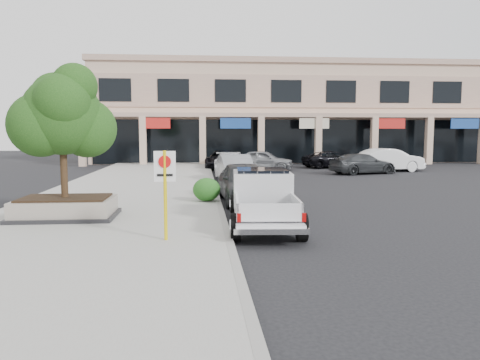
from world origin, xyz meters
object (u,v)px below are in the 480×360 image
(planter_tree, at_px, (67,116))
(curb_car_c, at_px, (230,164))
(curb_car_d, at_px, (223,159))
(lot_car_b, at_px, (388,160))
(pickup_truck, at_px, (264,199))
(lot_car_e, at_px, (383,160))
(curb_car_b, at_px, (236,169))
(lot_car_a, at_px, (264,160))
(lot_car_d, at_px, (333,159))
(no_parking_sign, at_px, (165,183))
(lot_car_c, at_px, (363,164))
(curb_car_a, at_px, (245,182))
(lot_car_f, at_px, (390,160))
(planter, at_px, (65,208))

(planter_tree, bearing_deg, curb_car_c, 68.38)
(curb_car_d, relative_size, lot_car_b, 1.02)
(pickup_truck, xyz_separation_m, lot_car_e, (12.27, 21.09, -0.16))
(planter_tree, distance_m, lot_car_b, 25.03)
(planter_tree, xyz_separation_m, lot_car_e, (18.41, 19.57, -2.71))
(pickup_truck, xyz_separation_m, curb_car_b, (0.11, 12.45, -0.06))
(pickup_truck, xyz_separation_m, lot_car_a, (2.88, 20.90, -0.10))
(lot_car_d, distance_m, lot_car_e, 3.89)
(no_parking_sign, xyz_separation_m, curb_car_c, (2.91, 19.28, -0.90))
(curb_car_d, bearing_deg, lot_car_c, -22.04)
(curb_car_b, bearing_deg, curb_car_a, -95.88)
(pickup_truck, bearing_deg, no_parking_sign, -140.47)
(lot_car_a, height_order, lot_car_d, lot_car_a)
(pickup_truck, bearing_deg, lot_car_d, 72.69)
(curb_car_a, bearing_deg, lot_car_d, 60.22)
(lot_car_a, relative_size, lot_car_f, 0.89)
(planter_tree, bearing_deg, curb_car_a, 31.26)
(planter, xyz_separation_m, planter_tree, (0.13, 0.15, 2.94))
(pickup_truck, bearing_deg, planter_tree, 169.85)
(planter, height_order, lot_car_d, lot_car_d)
(curb_car_c, xyz_separation_m, lot_car_c, (9.19, 0.07, -0.04))
(no_parking_sign, height_order, curb_car_a, no_parking_sign)
(planter_tree, distance_m, lot_car_f, 25.74)
(curb_car_b, bearing_deg, planter_tree, -124.20)
(planter_tree, distance_m, no_parking_sign, 5.18)
(planter_tree, height_order, curb_car_d, planter_tree)
(lot_car_c, distance_m, lot_car_d, 5.47)
(pickup_truck, bearing_deg, lot_car_b, 61.90)
(pickup_truck, distance_m, lot_car_d, 24.38)
(lot_car_d, bearing_deg, lot_car_f, -146.36)
(no_parking_sign, bearing_deg, planter, 135.41)
(curb_car_b, relative_size, lot_car_e, 1.18)
(curb_car_a, bearing_deg, no_parking_sign, -113.90)
(lot_car_c, bearing_deg, curb_car_a, 125.31)
(curb_car_c, bearing_deg, curb_car_d, 93.52)
(curb_car_c, height_order, lot_car_d, curb_car_c)
(lot_car_a, distance_m, lot_car_d, 6.15)
(curb_car_a, xyz_separation_m, lot_car_d, (8.82, 17.55, -0.17))
(no_parking_sign, distance_m, lot_car_f, 26.20)
(lot_car_c, height_order, lot_car_e, lot_car_e)
(pickup_truck, distance_m, lot_car_c, 19.64)
(lot_car_a, bearing_deg, curb_car_d, 75.45)
(planter, xyz_separation_m, curb_car_b, (6.39, 11.09, 0.33))
(lot_car_d, bearing_deg, lot_car_e, -127.39)
(no_parking_sign, distance_m, lot_car_c, 22.84)
(lot_car_d, bearing_deg, lot_car_a, 95.41)
(lot_car_b, distance_m, lot_car_c, 2.89)
(curb_car_b, bearing_deg, lot_car_f, 25.88)
(no_parking_sign, height_order, curb_car_d, no_parking_sign)
(curb_car_b, relative_size, curb_car_d, 0.94)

